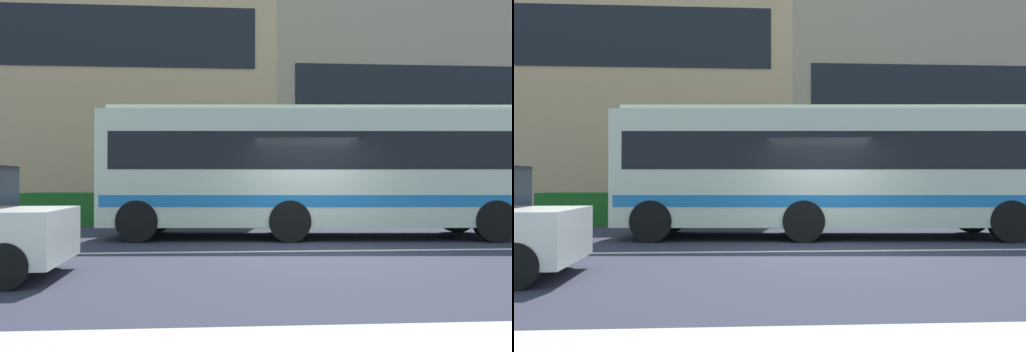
# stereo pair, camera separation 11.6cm
# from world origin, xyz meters

# --- Properties ---
(ground_plane) EXTENTS (160.00, 160.00, 0.00)m
(ground_plane) POSITION_xyz_m (0.00, 0.00, 0.00)
(ground_plane) COLOR #2D2D3E
(lane_centre_line) EXTENTS (60.00, 0.16, 0.01)m
(lane_centre_line) POSITION_xyz_m (0.00, 0.00, 0.00)
(lane_centre_line) COLOR silver
(lane_centre_line) RESTS_ON ground_plane
(hedge_row_far) EXTENTS (20.00, 1.10, 1.07)m
(hedge_row_far) POSITION_xyz_m (1.59, 6.56, 0.53)
(hedge_row_far) COLOR #206120
(hedge_row_far) RESTS_ON ground_plane
(apartment_block_left) EXTENTS (23.72, 11.46, 13.20)m
(apartment_block_left) POSITION_xyz_m (-11.43, 17.06, 6.60)
(apartment_block_left) COLOR tan
(apartment_block_left) RESTS_ON ground_plane
(apartment_block_right) EXTENTS (20.37, 11.46, 9.74)m
(apartment_block_right) POSITION_xyz_m (10.61, 17.06, 4.87)
(apartment_block_right) COLOR tan
(apartment_block_right) RESTS_ON ground_plane
(transit_bus) EXTENTS (10.65, 3.15, 3.29)m
(transit_bus) POSITION_xyz_m (0.34, 2.59, 1.81)
(transit_bus) COLOR beige
(transit_bus) RESTS_ON ground_plane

